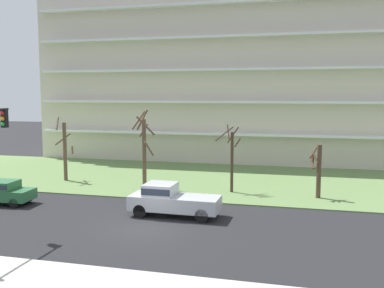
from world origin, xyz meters
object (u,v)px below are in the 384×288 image
(tree_center, at_px, (231,157))
(sedan_green_center_left, at_px, (0,191))
(tree_right, at_px, (318,169))
(tree_left, at_px, (144,148))
(pickup_silver_near_left, at_px, (171,199))
(tree_far_left, at_px, (65,150))

(tree_center, xyz_separation_m, sedan_green_center_left, (-14.45, -7.00, -1.79))
(tree_right, distance_m, sedan_green_center_left, 21.63)
(tree_left, xyz_separation_m, sedan_green_center_left, (-7.69, -6.83, -2.29))
(tree_center, height_order, pickup_silver_near_left, tree_center)
(tree_left, bearing_deg, tree_center, 1.45)
(tree_far_left, distance_m, tree_left, 7.55)
(pickup_silver_near_left, height_order, sedan_green_center_left, pickup_silver_near_left)
(tree_left, bearing_deg, tree_far_left, 171.54)
(tree_left, relative_size, tree_center, 1.20)
(tree_far_left, height_order, tree_left, tree_left)
(pickup_silver_near_left, bearing_deg, tree_center, -108.98)
(tree_center, xyz_separation_m, pickup_silver_near_left, (-2.55, -6.99, -1.65))
(tree_left, distance_m, tree_center, 6.78)
(tree_center, relative_size, sedan_green_center_left, 1.13)
(tree_right, distance_m, pickup_silver_near_left, 10.94)
(tree_far_left, height_order, pickup_silver_near_left, tree_far_left)
(tree_far_left, height_order, sedan_green_center_left, tree_far_left)
(tree_far_left, bearing_deg, sedan_green_center_left, -91.73)
(tree_center, bearing_deg, tree_right, -3.79)
(tree_center, distance_m, pickup_silver_near_left, 7.62)
(tree_left, distance_m, pickup_silver_near_left, 8.30)
(tree_right, bearing_deg, tree_center, 176.21)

